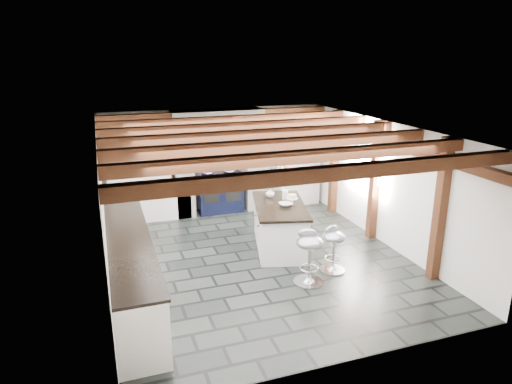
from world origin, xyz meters
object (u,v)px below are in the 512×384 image
object	(u,v)px
kitchen_island	(280,225)
bar_stool_near	(333,244)
range_cooker	(219,191)
bar_stool_far	(310,251)

from	to	relation	value
kitchen_island	bar_stool_near	size ratio (longest dim) A/B	2.41
range_cooker	bar_stool_near	world-z (taller)	range_cooker
kitchen_island	bar_stool_far	xyz separation A→B (m)	(-0.07, -1.43, 0.12)
kitchen_island	bar_stool_near	xyz separation A→B (m)	(0.47, -1.18, 0.05)
range_cooker	bar_stool_far	size ratio (longest dim) A/B	1.13
range_cooker	kitchen_island	xyz separation A→B (m)	(0.54, -2.35, -0.03)
range_cooker	bar_stool_near	distance (m)	3.67
bar_stool_near	bar_stool_far	world-z (taller)	bar_stool_far
bar_stool_near	range_cooker	bearing A→B (deg)	92.88
bar_stool_near	bar_stool_far	size ratio (longest dim) A/B	0.88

